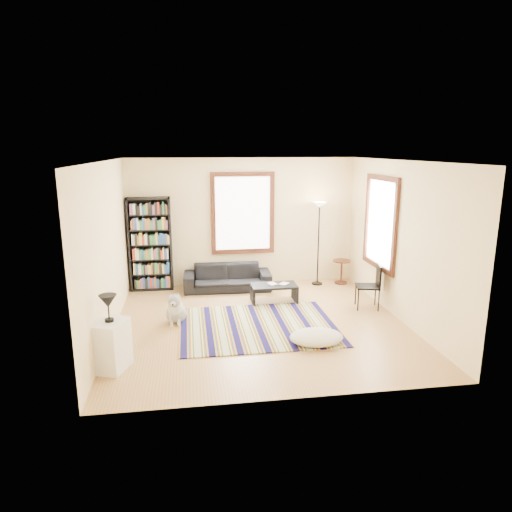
{
  "coord_description": "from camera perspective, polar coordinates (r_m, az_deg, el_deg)",
  "views": [
    {
      "loc": [
        -1.19,
        -7.42,
        3.01
      ],
      "look_at": [
        0.0,
        0.5,
        1.1
      ],
      "focal_mm": 32.0,
      "sensor_mm": 36.0,
      "label": 1
    }
  ],
  "objects": [
    {
      "name": "table_lamp",
      "position": [
        6.52,
        -17.97,
        -6.24
      ],
      "size": [
        0.28,
        0.28,
        0.38
      ],
      "primitive_type": null,
      "rotation": [
        0.0,
        0.0,
        0.16
      ],
      "color": "black",
      "rests_on": "white_cabinet"
    },
    {
      "name": "sofa",
      "position": [
        9.89,
        -3.6,
        -2.69
      ],
      "size": [
        1.89,
        0.79,
        0.54
      ],
      "primitive_type": "imported",
      "rotation": [
        0.0,
        0.0,
        -0.04
      ],
      "color": "black",
      "rests_on": "floor"
    },
    {
      "name": "floor_lamp",
      "position": [
        10.19,
        7.8,
        1.51
      ],
      "size": [
        0.33,
        0.33,
        1.86
      ],
      "primitive_type": null,
      "rotation": [
        0.0,
        0.0,
        -0.09
      ],
      "color": "black",
      "rests_on": "floor"
    },
    {
      "name": "folding_chair",
      "position": [
        8.96,
        13.77,
        -3.72
      ],
      "size": [
        0.5,
        0.48,
        0.86
      ],
      "primitive_type": "cube",
      "rotation": [
        0.0,
        0.0,
        -0.23
      ],
      "color": "black",
      "rests_on": "floor"
    },
    {
      "name": "book_a",
      "position": [
        9.05,
        1.64,
        -3.56
      ],
      "size": [
        0.23,
        0.2,
        0.02
      ],
      "primitive_type": "imported",
      "rotation": [
        0.0,
        0.0,
        0.31
      ],
      "color": "beige",
      "rests_on": "coffee_table"
    },
    {
      "name": "side_table",
      "position": [
        10.5,
        10.62,
        -1.95
      ],
      "size": [
        0.46,
        0.46,
        0.54
      ],
      "primitive_type": "cylinder",
      "rotation": [
        0.0,
        0.0,
        0.17
      ],
      "color": "#4E2213",
      "rests_on": "floor"
    },
    {
      "name": "window_back",
      "position": [
        10.06,
        -1.67,
        5.35
      ],
      "size": [
        1.2,
        0.06,
        1.6
      ],
      "primitive_type": "cube",
      "color": "white",
      "rests_on": "wall_back"
    },
    {
      "name": "book_b",
      "position": [
        9.14,
        3.13,
        -3.41
      ],
      "size": [
        0.23,
        0.24,
        0.01
      ],
      "primitive_type": "imported",
      "rotation": [
        0.0,
        0.0,
        -0.69
      ],
      "color": "beige",
      "rests_on": "coffee_table"
    },
    {
      "name": "wall_left",
      "position": [
        7.71,
        -18.5,
        0.67
      ],
      "size": [
        0.1,
        5.0,
        2.8
      ],
      "primitive_type": "cube",
      "color": "beige",
      "rests_on": "floor"
    },
    {
      "name": "ceiling",
      "position": [
        7.52,
        0.58,
        12.2
      ],
      "size": [
        5.0,
        5.0,
        0.1
      ],
      "primitive_type": "cube",
      "color": "white",
      "rests_on": "floor"
    },
    {
      "name": "rug",
      "position": [
        7.96,
        0.26,
        -8.73
      ],
      "size": [
        2.69,
        2.15,
        0.02
      ],
      "primitive_type": "cube",
      "color": "#110D44",
      "rests_on": "floor"
    },
    {
      "name": "window_right",
      "position": [
        9.11,
        15.31,
        4.03
      ],
      "size": [
        0.06,
        1.2,
        1.6
      ],
      "primitive_type": "cube",
      "color": "white",
      "rests_on": "wall_right"
    },
    {
      "name": "coffee_table",
      "position": [
        9.12,
        2.25,
        -4.67
      ],
      "size": [
        1.03,
        0.83,
        0.36
      ],
      "primitive_type": "cube",
      "rotation": [
        0.0,
        0.0,
        0.43
      ],
      "color": "black",
      "rests_on": "floor"
    },
    {
      "name": "white_cabinet",
      "position": [
        6.71,
        -17.64,
        -10.59
      ],
      "size": [
        0.53,
        0.6,
        0.7
      ],
      "primitive_type": "cube",
      "rotation": [
        0.0,
        0.0,
        -0.35
      ],
      "color": "white",
      "rests_on": "floor"
    },
    {
      "name": "wall_back",
      "position": [
        10.17,
        -1.72,
        4.29
      ],
      "size": [
        5.0,
        0.1,
        2.8
      ],
      "primitive_type": "cube",
      "color": "beige",
      "rests_on": "floor"
    },
    {
      "name": "wall_front",
      "position": [
        5.26,
        4.95,
        -4.43
      ],
      "size": [
        5.0,
        0.1,
        2.8
      ],
      "primitive_type": "cube",
      "color": "beige",
      "rests_on": "floor"
    },
    {
      "name": "floor_cushion",
      "position": [
        7.34,
        7.55,
        -10.02
      ],
      "size": [
        1.02,
        0.89,
        0.21
      ],
      "primitive_type": "ellipsoid",
      "rotation": [
        0.0,
        0.0,
        -0.34
      ],
      "color": "beige",
      "rests_on": "floor"
    },
    {
      "name": "dog",
      "position": [
        8.17,
        -9.96,
        -6.28
      ],
      "size": [
        0.47,
        0.62,
        0.57
      ],
      "primitive_type": null,
      "rotation": [
        0.0,
        0.0,
        -0.12
      ],
      "color": "#B1B1B1",
      "rests_on": "floor"
    },
    {
      "name": "wall_right",
      "position": [
        8.46,
        17.87,
        1.79
      ],
      "size": [
        0.1,
        5.0,
        2.8
      ],
      "primitive_type": "cube",
      "color": "beige",
      "rests_on": "floor"
    },
    {
      "name": "floor",
      "position": [
        8.11,
        0.53,
        -8.74
      ],
      "size": [
        5.0,
        5.0,
        0.1
      ],
      "primitive_type": "cube",
      "color": "tan",
      "rests_on": "ground"
    },
    {
      "name": "bookshelf",
      "position": [
        9.98,
        -13.07,
        1.44
      ],
      "size": [
        0.9,
        0.3,
        2.0
      ],
      "primitive_type": "cube",
      "color": "black",
      "rests_on": "floor"
    }
  ]
}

